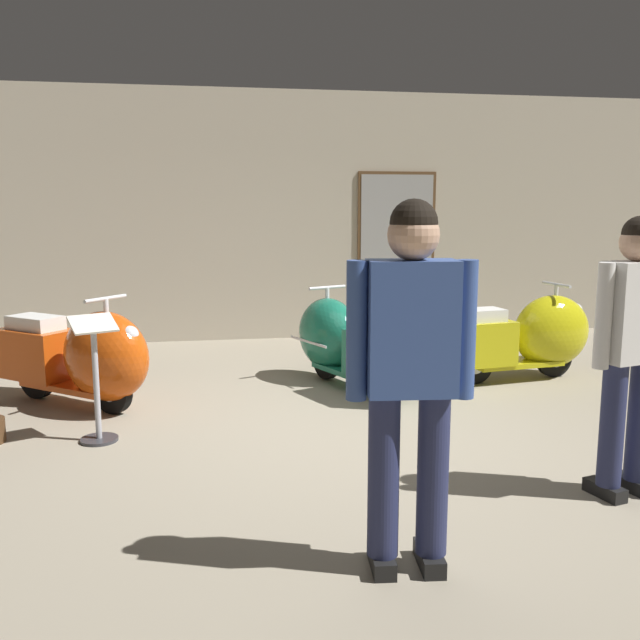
% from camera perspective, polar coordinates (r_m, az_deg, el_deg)
% --- Properties ---
extents(ground_plane, '(60.00, 60.00, 0.00)m').
position_cam_1_polar(ground_plane, '(5.43, 1.86, -9.37)').
color(ground_plane, gray).
extents(showroom_back_wall, '(18.00, 0.24, 3.23)m').
position_cam_1_polar(showroom_back_wall, '(9.18, -3.16, 8.56)').
color(showroom_back_wall, '#BCB29E').
rests_on(showroom_back_wall, ground).
extents(scooter_0, '(1.57, 1.40, 1.00)m').
position_cam_1_polar(scooter_0, '(6.30, -19.01, -2.91)').
color(scooter_0, black).
rests_on(scooter_0, ground).
extents(scooter_1, '(1.04, 1.62, 0.96)m').
position_cam_1_polar(scooter_1, '(6.73, 1.93, -1.81)').
color(scooter_1, black).
rests_on(scooter_1, ground).
extents(scooter_2, '(1.65, 0.69, 0.98)m').
position_cam_1_polar(scooter_2, '(7.29, 17.02, -1.28)').
color(scooter_2, black).
rests_on(scooter_2, ground).
extents(visitor_0, '(0.60, 0.31, 1.78)m').
position_cam_1_polar(visitor_0, '(3.21, 7.54, -3.54)').
color(visitor_0, black).
rests_on(visitor_0, ground).
extents(visitor_1, '(0.56, 0.34, 1.70)m').
position_cam_1_polar(visitor_1, '(4.45, 24.52, -1.35)').
color(visitor_1, black).
rests_on(visitor_1, ground).
extents(info_stanchion, '(0.38, 0.34, 0.96)m').
position_cam_1_polar(info_stanchion, '(5.40, -18.07, -5.59)').
color(info_stanchion, '#333338').
rests_on(info_stanchion, ground).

